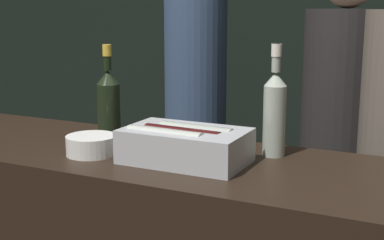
{
  "coord_description": "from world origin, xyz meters",
  "views": [
    {
      "loc": [
        0.74,
        -1.19,
        1.48
      ],
      "look_at": [
        0.0,
        0.33,
        1.13
      ],
      "focal_mm": 50.0,
      "sensor_mm": 36.0,
      "label": 1
    }
  ],
  "objects_px": {
    "person_in_hoodie": "(341,129)",
    "champagne_bottle": "(109,100)",
    "person_grey_polo": "(195,93)",
    "white_wine_bottle": "(275,110)",
    "ice_bin_with_bottles": "(184,144)",
    "bowl_white": "(92,144)"
  },
  "relations": [
    {
      "from": "person_in_hoodie",
      "to": "champagne_bottle",
      "type": "bearing_deg",
      "value": -37.83
    },
    {
      "from": "ice_bin_with_bottles",
      "to": "bowl_white",
      "type": "distance_m",
      "value": 0.32
    },
    {
      "from": "white_wine_bottle",
      "to": "champagne_bottle",
      "type": "xyz_separation_m",
      "value": [
        -0.65,
        0.02,
        -0.02
      ]
    },
    {
      "from": "bowl_white",
      "to": "person_grey_polo",
      "type": "bearing_deg",
      "value": 101.32
    },
    {
      "from": "champagne_bottle",
      "to": "person_grey_polo",
      "type": "distance_m",
      "value": 1.12
    },
    {
      "from": "champagne_bottle",
      "to": "person_grey_polo",
      "type": "bearing_deg",
      "value": 98.39
    },
    {
      "from": "ice_bin_with_bottles",
      "to": "bowl_white",
      "type": "relative_size",
      "value": 2.28
    },
    {
      "from": "champagne_bottle",
      "to": "person_in_hoodie",
      "type": "bearing_deg",
      "value": 47.86
    },
    {
      "from": "white_wine_bottle",
      "to": "person_grey_polo",
      "type": "xyz_separation_m",
      "value": [
        -0.82,
        1.12,
        -0.15
      ]
    },
    {
      "from": "ice_bin_with_bottles",
      "to": "white_wine_bottle",
      "type": "relative_size",
      "value": 1.05
    },
    {
      "from": "white_wine_bottle",
      "to": "person_in_hoodie",
      "type": "bearing_deg",
      "value": 85.12
    },
    {
      "from": "person_in_hoodie",
      "to": "person_grey_polo",
      "type": "relative_size",
      "value": 0.94
    },
    {
      "from": "bowl_white",
      "to": "champagne_bottle",
      "type": "relative_size",
      "value": 0.49
    },
    {
      "from": "ice_bin_with_bottles",
      "to": "bowl_white",
      "type": "xyz_separation_m",
      "value": [
        -0.31,
        -0.05,
        -0.03
      ]
    },
    {
      "from": "bowl_white",
      "to": "person_in_hoodie",
      "type": "distance_m",
      "value": 1.23
    },
    {
      "from": "ice_bin_with_bottles",
      "to": "person_grey_polo",
      "type": "height_order",
      "value": "person_grey_polo"
    },
    {
      "from": "champagne_bottle",
      "to": "person_grey_polo",
      "type": "xyz_separation_m",
      "value": [
        -0.16,
        1.1,
        -0.14
      ]
    },
    {
      "from": "ice_bin_with_bottles",
      "to": "champagne_bottle",
      "type": "height_order",
      "value": "champagne_bottle"
    },
    {
      "from": "ice_bin_with_bottles",
      "to": "person_in_hoodie",
      "type": "xyz_separation_m",
      "value": [
        0.3,
        1.01,
        -0.13
      ]
    },
    {
      "from": "white_wine_bottle",
      "to": "person_in_hoodie",
      "type": "xyz_separation_m",
      "value": [
        0.07,
        0.82,
        -0.22
      ]
    },
    {
      "from": "bowl_white",
      "to": "champagne_bottle",
      "type": "xyz_separation_m",
      "value": [
        -0.11,
        0.26,
        0.1
      ]
    },
    {
      "from": "ice_bin_with_bottles",
      "to": "person_in_hoodie",
      "type": "bearing_deg",
      "value": 73.55
    }
  ]
}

